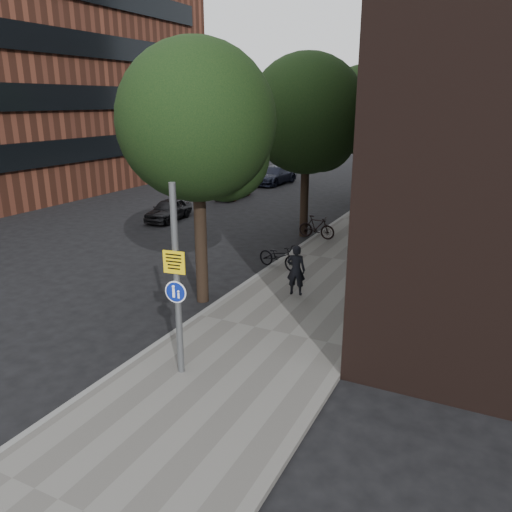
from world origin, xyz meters
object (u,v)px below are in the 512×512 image
Objects in this scene: pedestrian at (296,270)px; parked_bike_facade_near at (389,262)px; parked_car_near at (168,210)px; signpost at (177,281)px.

pedestrian is 3.85m from parked_bike_facade_near.
parked_car_near reaches higher than parked_bike_facade_near.
parked_bike_facade_near is at bearing -23.04° from parked_car_near.
parked_bike_facade_near is (2.70, 8.56, -1.70)m from signpost.
pedestrian reaches higher than parked_car_near.
pedestrian is 0.99× the size of parked_bike_facade_near.
parked_bike_facade_near is 0.50× the size of parked_car_near.
pedestrian is 0.49× the size of parked_car_near.
parked_bike_facade_near is 12.45m from parked_car_near.
pedestrian reaches higher than parked_bike_facade_near.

